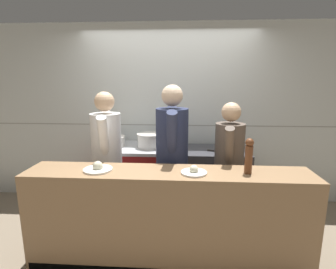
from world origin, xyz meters
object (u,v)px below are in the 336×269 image
object	(u,v)px
chefs_knife	(218,151)
chef_head_cook	(107,156)
plated_dish_appetiser	(194,171)
chef_line	(229,165)
sauce_pot	(150,140)
pepper_mill	(249,155)
chef_sous	(172,155)
plated_dish_main	(98,168)
stock_pot	(114,141)
oven_range	(135,178)

from	to	relation	value
chefs_knife	chef_head_cook	xyz separation A→B (m)	(-1.33, -0.48, 0.05)
plated_dish_appetiser	chef_line	distance (m)	0.69
sauce_pot	pepper_mill	bearing A→B (deg)	-46.27
sauce_pot	chef_head_cook	xyz separation A→B (m)	(-0.43, -0.55, -0.07)
sauce_pot	chefs_knife	world-z (taller)	sauce_pot
chef_sous	chef_line	size ratio (longest dim) A/B	1.12
pepper_mill	chef_head_cook	world-z (taller)	chef_head_cook
plated_dish_main	plated_dish_appetiser	size ratio (longest dim) A/B	1.14
plated_dish_main	chef_sous	distance (m)	0.85
sauce_pot	chef_line	xyz separation A→B (m)	(0.96, -0.60, -0.13)
chefs_knife	pepper_mill	world-z (taller)	pepper_mill
stock_pot	chefs_knife	xyz separation A→B (m)	(1.41, -0.10, -0.10)
oven_range	sauce_pot	world-z (taller)	sauce_pot
plated_dish_appetiser	chef_head_cook	bearing A→B (deg)	149.17
chefs_knife	sauce_pot	bearing A→B (deg)	175.43
stock_pot	chefs_knife	size ratio (longest dim) A/B	0.96
sauce_pot	stock_pot	bearing A→B (deg)	177.03
chef_sous	chef_line	distance (m)	0.64
stock_pot	plated_dish_main	bearing A→B (deg)	-81.96
stock_pot	plated_dish_appetiser	distance (m)	1.58
plated_dish_appetiser	chef_line	bearing A→B (deg)	53.26
chef_head_cook	chef_line	size ratio (longest dim) A/B	1.07
plated_dish_appetiser	chefs_knife	bearing A→B (deg)	71.96
sauce_pot	chefs_knife	bearing A→B (deg)	-4.57
chefs_knife	plated_dish_appetiser	distance (m)	1.13
pepper_mill	chef_sous	xyz separation A→B (m)	(-0.72, 0.50, -0.16)
stock_pot	chef_line	distance (m)	1.60
sauce_pot	plated_dish_appetiser	distance (m)	1.27
plated_dish_main	chef_head_cook	size ratio (longest dim) A/B	0.16
oven_range	pepper_mill	size ratio (longest dim) A/B	2.84
plated_dish_appetiser	chef_line	size ratio (longest dim) A/B	0.15
plated_dish_main	chef_line	xyz separation A→B (m)	(1.31, 0.52, -0.11)
plated_dish_main	chef_head_cook	distance (m)	0.57
stock_pot	sauce_pot	distance (m)	0.51
chefs_knife	pepper_mill	distance (m)	1.07
pepper_mill	chef_sous	distance (m)	0.89
pepper_mill	chef_head_cook	xyz separation A→B (m)	(-1.48, 0.55, -0.20)
oven_range	plated_dish_appetiser	size ratio (longest dim) A/B	3.93
sauce_pot	chef_line	bearing A→B (deg)	-31.81
plated_dish_main	chef_line	bearing A→B (deg)	21.55
stock_pot	sauce_pot	world-z (taller)	sauce_pot
oven_range	plated_dish_main	world-z (taller)	plated_dish_main
sauce_pot	chef_sous	xyz separation A→B (m)	(0.33, -0.60, -0.03)
sauce_pot	chef_head_cook	bearing A→B (deg)	-127.95
plated_dish_appetiser	chef_head_cook	xyz separation A→B (m)	(-0.99, 0.59, -0.05)
chef_sous	sauce_pot	bearing A→B (deg)	116.20
stock_pot	chef_head_cook	bearing A→B (deg)	-82.26
pepper_mill	stock_pot	bearing A→B (deg)	144.17
plated_dish_appetiser	sauce_pot	bearing A→B (deg)	116.08
chef_line	stock_pot	bearing A→B (deg)	167.77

